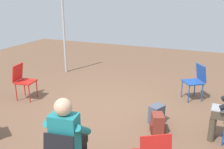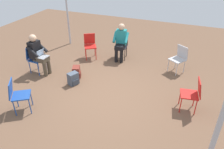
{
  "view_description": "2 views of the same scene",
  "coord_description": "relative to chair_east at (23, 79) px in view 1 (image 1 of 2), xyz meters",
  "views": [
    {
      "loc": [
        -1.94,
        4.44,
        2.4
      ],
      "look_at": [
        -0.02,
        -0.16,
        0.79
      ],
      "focal_mm": 40.0,
      "sensor_mm": 36.0,
      "label": 1
    },
    {
      "loc": [
        1.92,
        -4.4,
        3.44
      ],
      "look_at": [
        0.17,
        -0.0,
        0.63
      ],
      "focal_mm": 35.0,
      "sensor_mm": 36.0,
      "label": 2
    }
  ],
  "objects": [
    {
      "name": "chair_east",
      "position": [
        0.0,
        0.0,
        0.0
      ],
      "size": [
        0.49,
        0.46,
        0.85
      ],
      "rotation": [
        0.0,
        0.0,
        1.73
      ],
      "color": "red",
      "rests_on": "ground"
    },
    {
      "name": "backpack_near_laptop_user",
      "position": [
        -3.29,
        0.3,
        -0.34
      ],
      "size": [
        0.31,
        0.34,
        0.36
      ],
      "rotation": [
        0.0,
        0.0,
        1.96
      ],
      "color": "maroon",
      "rests_on": "ground"
    },
    {
      "name": "tent_pole_far",
      "position": [
        0.27,
        -2.24,
        0.77
      ],
      "size": [
        0.07,
        0.07,
        2.52
      ],
      "primitive_type": "cylinder",
      "color": "#B2B2B7",
      "rests_on": "ground"
    },
    {
      "name": "ground_plane",
      "position": [
        -2.14,
        -0.14,
        -0.5
      ],
      "size": [
        14.0,
        14.0,
        0.0
      ],
      "primitive_type": "plane",
      "color": "brown"
    },
    {
      "name": "backpack_by_empty_chair",
      "position": [
        -3.19,
        -0.05,
        -0.34
      ],
      "size": [
        0.31,
        0.34,
        0.36
      ],
      "rotation": [
        0.0,
        0.0,
        4.28
      ],
      "color": "#475160",
      "rests_on": "ground"
    },
    {
      "name": "chair_southwest",
      "position": [
        -3.76,
        -1.54,
        0.0
      ],
      "size": [
        0.58,
        0.57,
        0.85
      ],
      "rotation": [
        0.0,
        0.0,
        -0.97
      ],
      "color": "#1E4799",
      "rests_on": "ground"
    },
    {
      "name": "person_in_teal",
      "position": [
        -2.49,
        1.96,
        0.2
      ],
      "size": [
        0.54,
        0.55,
        1.24
      ],
      "rotation": [
        0.0,
        0.0,
        -3.0
      ],
      "color": "black",
      "rests_on": "ground"
    }
  ]
}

